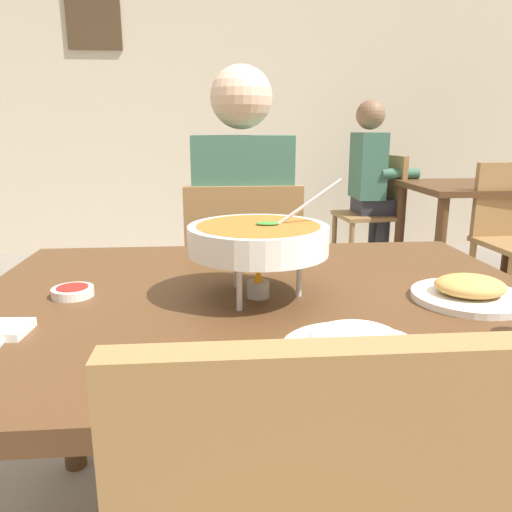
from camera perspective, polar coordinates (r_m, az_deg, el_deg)
name	(u,v)px	position (r m, az deg, el deg)	size (l,w,h in m)	color
cafe_rear_partition	(224,81)	(4.57, -3.71, 19.49)	(10.00, 0.10, 3.00)	beige
picture_frame_hung	(93,13)	(4.68, -18.29, 25.09)	(0.44, 0.03, 0.56)	#4C3823
dining_table_main	(261,335)	(1.14, 0.63, -9.10)	(1.28, 0.98, 0.73)	#51331C
chair_diner_main	(243,284)	(1.91, -1.56, -3.28)	(0.44, 0.44, 0.90)	olive
diner_main	(242,223)	(1.88, -1.67, 3.88)	(0.40, 0.45, 1.31)	#2D2D38
curry_bowl	(258,240)	(1.05, 0.27, 1.89)	(0.33, 0.30, 0.26)	silver
rice_plate	(355,347)	(0.82, 11.38, -10.23)	(0.24, 0.24, 0.06)	white
appetizer_plate	(469,291)	(1.15, 23.42, -3.78)	(0.24, 0.24, 0.06)	white
sauce_dish	(73,291)	(1.16, -20.41, -3.86)	(0.09, 0.09, 0.02)	white
spoon_utensil	(0,343)	(0.96, -27.47, -8.88)	(0.01, 0.17, 0.01)	silver
dining_table_far	(482,203)	(3.75, 24.69, 5.61)	(1.00, 0.80, 0.73)	#51331C
chair_bg_middle	(378,206)	(4.02, 13.92, 5.66)	(0.48, 0.48, 0.90)	olive
patron_bg_middle	(372,175)	(3.99, 13.27, 9.06)	(0.45, 0.40, 1.31)	#2D2D38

